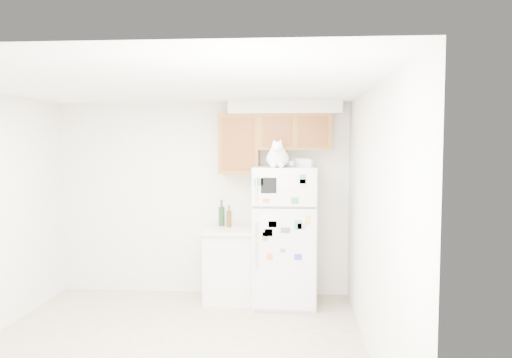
# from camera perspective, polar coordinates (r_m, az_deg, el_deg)

# --- Properties ---
(ground_plane) EXTENTS (3.80, 4.00, 0.01)m
(ground_plane) POSITION_cam_1_polar(r_m,az_deg,el_deg) (5.03, -10.26, -19.27)
(ground_plane) COLOR #C0B693
(room_shell) EXTENTS (3.84, 4.04, 2.52)m
(room_shell) POSITION_cam_1_polar(r_m,az_deg,el_deg) (4.84, -8.40, 0.36)
(room_shell) COLOR white
(room_shell) RESTS_ON ground_plane
(refrigerator) EXTENTS (0.76, 0.78, 1.70)m
(refrigerator) POSITION_cam_1_polar(r_m,az_deg,el_deg) (6.17, 3.30, -6.46)
(refrigerator) COLOR silver
(refrigerator) RESTS_ON ground_plane
(base_counter) EXTENTS (0.64, 0.64, 0.92)m
(base_counter) POSITION_cam_1_polar(r_m,az_deg,el_deg) (6.38, -3.00, -9.69)
(base_counter) COLOR white
(base_counter) RESTS_ON ground_plane
(cat) EXTENTS (0.32, 0.48, 0.34)m
(cat) POSITION_cam_1_polar(r_m,az_deg,el_deg) (5.84, 2.50, 2.55)
(cat) COLOR white
(cat) RESTS_ON refrigerator
(storage_box_back) EXTENTS (0.21, 0.18, 0.10)m
(storage_box_back) POSITION_cam_1_polar(r_m,az_deg,el_deg) (6.20, 5.19, 1.94)
(storage_box_back) COLOR white
(storage_box_back) RESTS_ON refrigerator
(storage_box_front) EXTENTS (0.18, 0.15, 0.09)m
(storage_box_front) POSITION_cam_1_polar(r_m,az_deg,el_deg) (6.06, 5.78, 1.84)
(storage_box_front) COLOR white
(storage_box_front) RESTS_ON refrigerator
(bottle_green) EXTENTS (0.08, 0.08, 0.34)m
(bottle_green) POSITION_cam_1_polar(r_m,az_deg,el_deg) (6.42, -3.95, -3.89)
(bottle_green) COLOR #19381E
(bottle_green) RESTS_ON base_counter
(bottle_amber) EXTENTS (0.07, 0.07, 0.28)m
(bottle_amber) POSITION_cam_1_polar(r_m,az_deg,el_deg) (6.36, -3.10, -4.24)
(bottle_amber) COLOR #593814
(bottle_amber) RESTS_ON base_counter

